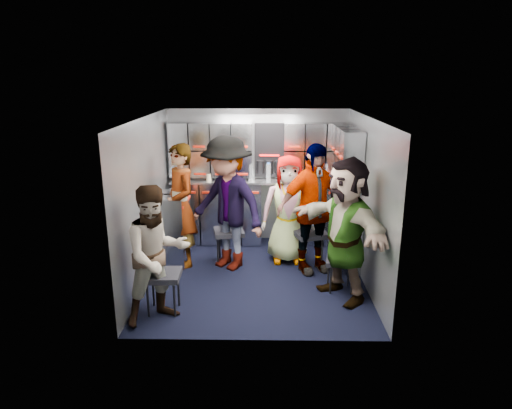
{
  "coord_description": "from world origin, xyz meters",
  "views": [
    {
      "loc": [
        0.09,
        -5.59,
        2.63
      ],
      "look_at": [
        -0.01,
        0.35,
        0.91
      ],
      "focal_mm": 32.0,
      "sensor_mm": 36.0,
      "label": 1
    }
  ],
  "objects_px": {
    "jump_seat_mid_left": "(229,233)",
    "attendant_arc_a": "(157,255)",
    "jump_seat_center": "(287,232)",
    "attendant_arc_e": "(345,230)",
    "jump_seat_near_left": "(162,277)",
    "attendant_arc_b": "(227,204)",
    "jump_seat_near_right": "(340,263)",
    "attendant_arc_d": "(313,209)",
    "jump_seat_mid_right": "(310,235)",
    "attendant_standing": "(181,206)",
    "attendant_arc_c": "(288,209)"
  },
  "relations": [
    {
      "from": "jump_seat_near_left",
      "to": "attendant_arc_b",
      "type": "height_order",
      "value": "attendant_arc_b"
    },
    {
      "from": "jump_seat_mid_right",
      "to": "attendant_standing",
      "type": "bearing_deg",
      "value": 179.87
    },
    {
      "from": "jump_seat_near_right",
      "to": "attendant_arc_d",
      "type": "relative_size",
      "value": 0.23
    },
    {
      "from": "attendant_arc_c",
      "to": "attendant_arc_e",
      "type": "bearing_deg",
      "value": -61.1
    },
    {
      "from": "attendant_arc_e",
      "to": "attendant_standing",
      "type": "bearing_deg",
      "value": -144.57
    },
    {
      "from": "jump_seat_near_left",
      "to": "jump_seat_near_right",
      "type": "bearing_deg",
      "value": 15.34
    },
    {
      "from": "jump_seat_center",
      "to": "attendant_arc_a",
      "type": "distance_m",
      "value": 2.41
    },
    {
      "from": "jump_seat_mid_left",
      "to": "attendant_arc_a",
      "type": "height_order",
      "value": "attendant_arc_a"
    },
    {
      "from": "jump_seat_near_left",
      "to": "attendant_arc_b",
      "type": "distance_m",
      "value": 1.5
    },
    {
      "from": "jump_seat_mid_right",
      "to": "jump_seat_center",
      "type": "bearing_deg",
      "value": 131.59
    },
    {
      "from": "jump_seat_mid_right",
      "to": "attendant_arc_d",
      "type": "xyz_separation_m",
      "value": [
        -0.0,
        -0.18,
        0.44
      ]
    },
    {
      "from": "attendant_standing",
      "to": "attendant_arc_e",
      "type": "distance_m",
      "value": 2.31
    },
    {
      "from": "attendant_arc_d",
      "to": "attendant_arc_e",
      "type": "height_order",
      "value": "attendant_arc_d"
    },
    {
      "from": "attendant_standing",
      "to": "attendant_arc_b",
      "type": "bearing_deg",
      "value": 50.0
    },
    {
      "from": "attendant_standing",
      "to": "jump_seat_mid_left",
      "type": "bearing_deg",
      "value": 65.75
    },
    {
      "from": "attendant_standing",
      "to": "attendant_arc_b",
      "type": "relative_size",
      "value": 0.94
    },
    {
      "from": "jump_seat_near_left",
      "to": "jump_seat_mid_right",
      "type": "xyz_separation_m",
      "value": [
        1.78,
        1.34,
        0.02
      ]
    },
    {
      "from": "attendant_arc_c",
      "to": "jump_seat_mid_right",
      "type": "bearing_deg",
      "value": -28.05
    },
    {
      "from": "attendant_standing",
      "to": "attendant_arc_d",
      "type": "bearing_deg",
      "value": 51.48
    },
    {
      "from": "attendant_arc_a",
      "to": "attendant_arc_b",
      "type": "distance_m",
      "value": 1.58
    },
    {
      "from": "attendant_arc_b",
      "to": "attendant_arc_c",
      "type": "bearing_deg",
      "value": 52.58
    },
    {
      "from": "attendant_arc_b",
      "to": "attendant_arc_d",
      "type": "relative_size",
      "value": 1.04
    },
    {
      "from": "attendant_arc_c",
      "to": "jump_seat_center",
      "type": "bearing_deg",
      "value": 90.2
    },
    {
      "from": "jump_seat_center",
      "to": "attendant_arc_e",
      "type": "xyz_separation_m",
      "value": [
        0.61,
        -1.29,
        0.49
      ]
    },
    {
      "from": "jump_seat_center",
      "to": "attendant_arc_b",
      "type": "height_order",
      "value": "attendant_arc_b"
    },
    {
      "from": "attendant_arc_c",
      "to": "attendant_standing",
      "type": "bearing_deg",
      "value": -173.68
    },
    {
      "from": "attendant_arc_a",
      "to": "attendant_arc_e",
      "type": "distance_m",
      "value": 2.17
    },
    {
      "from": "jump_seat_near_left",
      "to": "attendant_arc_e",
      "type": "xyz_separation_m",
      "value": [
        2.09,
        0.39,
        0.44
      ]
    },
    {
      "from": "jump_seat_near_right",
      "to": "attendant_standing",
      "type": "xyz_separation_m",
      "value": [
        -2.1,
        0.77,
        0.5
      ]
    },
    {
      "from": "jump_seat_near_left",
      "to": "attendant_arc_a",
      "type": "height_order",
      "value": "attendant_arc_a"
    },
    {
      "from": "jump_seat_mid_right",
      "to": "attendant_arc_e",
      "type": "bearing_deg",
      "value": -72.24
    },
    {
      "from": "attendant_arc_b",
      "to": "attendant_arc_e",
      "type": "relative_size",
      "value": 1.06
    },
    {
      "from": "attendant_arc_c",
      "to": "attendant_arc_d",
      "type": "bearing_deg",
      "value": -48.21
    },
    {
      "from": "attendant_arc_b",
      "to": "jump_seat_mid_left",
      "type": "bearing_deg",
      "value": 126.41
    },
    {
      "from": "jump_seat_mid_left",
      "to": "attendant_arc_c",
      "type": "xyz_separation_m",
      "value": [
        0.84,
        0.06,
        0.34
      ]
    },
    {
      "from": "jump_seat_mid_right",
      "to": "attendant_arc_b",
      "type": "xyz_separation_m",
      "value": [
        -1.15,
        -0.08,
        0.48
      ]
    },
    {
      "from": "jump_seat_center",
      "to": "jump_seat_near_right",
      "type": "distance_m",
      "value": 1.27
    },
    {
      "from": "attendant_standing",
      "to": "attendant_arc_d",
      "type": "xyz_separation_m",
      "value": [
        1.8,
        -0.18,
        0.02
      ]
    },
    {
      "from": "attendant_arc_b",
      "to": "attendant_arc_d",
      "type": "distance_m",
      "value": 1.15
    },
    {
      "from": "jump_seat_near_right",
      "to": "attendant_arc_e",
      "type": "relative_size",
      "value": 0.24
    },
    {
      "from": "attendant_standing",
      "to": "jump_seat_near_right",
      "type": "bearing_deg",
      "value": 37.13
    },
    {
      "from": "attendant_arc_b",
      "to": "jump_seat_near_left",
      "type": "bearing_deg",
      "value": -80.45
    },
    {
      "from": "attendant_arc_d",
      "to": "attendant_arc_e",
      "type": "bearing_deg",
      "value": -91.83
    },
    {
      "from": "jump_seat_near_right",
      "to": "attendant_arc_a",
      "type": "height_order",
      "value": "attendant_arc_a"
    },
    {
      "from": "jump_seat_mid_right",
      "to": "attendant_arc_d",
      "type": "bearing_deg",
      "value": -90.0
    },
    {
      "from": "jump_seat_mid_left",
      "to": "jump_seat_mid_right",
      "type": "relative_size",
      "value": 0.92
    },
    {
      "from": "attendant_standing",
      "to": "attendant_arc_c",
      "type": "relative_size",
      "value": 1.12
    },
    {
      "from": "jump_seat_mid_left",
      "to": "jump_seat_center",
      "type": "height_order",
      "value": "jump_seat_mid_left"
    },
    {
      "from": "jump_seat_center",
      "to": "jump_seat_near_right",
      "type": "xyz_separation_m",
      "value": [
        0.61,
        -1.11,
        -0.01
      ]
    },
    {
      "from": "attendant_arc_d",
      "to": "attendant_arc_b",
      "type": "bearing_deg",
      "value": 151.59
    }
  ]
}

